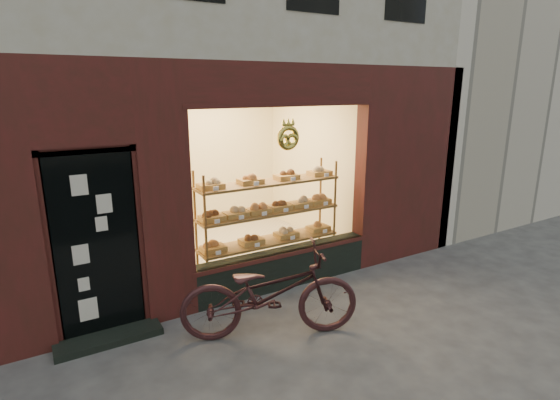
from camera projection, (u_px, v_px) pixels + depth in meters
ground at (355, 376)px, 4.36m from camera, size 90.00×90.00×0.00m
neighbor_right at (496, 25)px, 12.53m from camera, size 12.00×7.00×9.00m
display_shelf at (269, 220)px, 6.48m from camera, size 2.20×0.45×1.70m
bicycle at (270, 293)px, 4.95m from camera, size 2.15×1.43×1.07m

